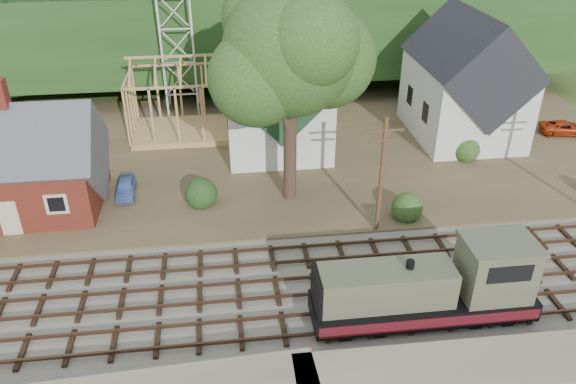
{
  "coord_description": "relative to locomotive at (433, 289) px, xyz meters",
  "views": [
    {
      "loc": [
        -2.4,
        -23.99,
        20.33
      ],
      "look_at": [
        1.36,
        6.0,
        3.0
      ],
      "focal_mm": 35.0,
      "sensor_mm": 36.0,
      "label": 1
    }
  ],
  "objects": [
    {
      "name": "lattice_tower",
      "position": [
        -13.6,
        31.0,
        8.01
      ],
      "size": [
        3.2,
        3.2,
        12.12
      ],
      "color": "silver",
      "rests_on": "village_flat"
    },
    {
      "name": "car_blue",
      "position": [
        -17.11,
        14.74,
        -1.13
      ],
      "size": [
        1.54,
        3.49,
        1.17
      ],
      "primitive_type": "imported",
      "rotation": [
        0.0,
        0.0,
        0.05
      ],
      "color": "#5E83CA",
      "rests_on": "village_flat"
    },
    {
      "name": "hillside",
      "position": [
        -7.6,
        45.0,
        -2.02
      ],
      "size": [
        70.0,
        28.96,
        12.74
      ],
      "primitive_type": "cube",
      "rotation": [
        -0.17,
        0.0,
        0.0
      ],
      "color": "#1E3F19",
      "rests_on": "ground"
    },
    {
      "name": "ridge",
      "position": [
        -7.6,
        61.0,
        -2.02
      ],
      "size": [
        80.0,
        20.0,
        12.0
      ],
      "primitive_type": "cube",
      "color": "black",
      "rests_on": "ground"
    },
    {
      "name": "depot",
      "position": [
        -23.6,
        14.0,
        1.2
      ],
      "size": [
        10.8,
        7.41,
        9.0
      ],
      "color": "#5D2015",
      "rests_on": "village_flat"
    },
    {
      "name": "ground",
      "position": [
        -7.6,
        3.0,
        -2.02
      ],
      "size": [
        140.0,
        140.0,
        0.0
      ],
      "primitive_type": "plane",
      "color": "#384C1E",
      "rests_on": "ground"
    },
    {
      "name": "railroad_bed",
      "position": [
        -7.6,
        3.0,
        -1.94
      ],
      "size": [
        64.0,
        11.0,
        0.16
      ],
      "primitive_type": "cube",
      "color": "#726B5B",
      "rests_on": "ground"
    },
    {
      "name": "church",
      "position": [
        -5.6,
        22.68,
        3.16
      ],
      "size": [
        8.4,
        15.17,
        13.0
      ],
      "color": "silver",
      "rests_on": "village_flat"
    },
    {
      "name": "car_green",
      "position": [
        -24.93,
        16.54,
        -1.09
      ],
      "size": [
        4.0,
        1.99,
        1.26
      ],
      "primitive_type": "imported",
      "rotation": [
        0.0,
        0.0,
        1.39
      ],
      "color": "#93B37C",
      "rests_on": "village_flat"
    },
    {
      "name": "locomotive",
      "position": [
        0.0,
        0.0,
        0.0
      ],
      "size": [
        11.23,
        2.81,
        4.51
      ],
      "color": "black",
      "rests_on": "railroad_bed"
    },
    {
      "name": "village_flat",
      "position": [
        -7.6,
        21.0,
        -1.87
      ],
      "size": [
        64.0,
        26.0,
        0.3
      ],
      "primitive_type": "cube",
      "color": "brown",
      "rests_on": "ground"
    },
    {
      "name": "telegraph_pole_near",
      "position": [
        -0.6,
        8.2,
        2.23
      ],
      "size": [
        2.2,
        0.28,
        8.0
      ],
      "color": "#4C331E",
      "rests_on": "ground"
    },
    {
      "name": "farmhouse",
      "position": [
        10.4,
        22.0,
        2.85
      ],
      "size": [
        8.4,
        10.8,
        10.6
      ],
      "color": "silver",
      "rests_on": "village_flat"
    },
    {
      "name": "car_red",
      "position": [
        19.61,
        20.86,
        -1.14
      ],
      "size": [
        4.43,
        2.67,
        1.15
      ],
      "primitive_type": "imported",
      "rotation": [
        0.0,
        0.0,
        1.38
      ],
      "color": "#B7320E",
      "rests_on": "village_flat"
    },
    {
      "name": "timber_frame",
      "position": [
        -13.6,
        25.0,
        1.25
      ],
      "size": [
        8.2,
        6.2,
        6.99
      ],
      "color": "tan",
      "rests_on": "village_flat"
    },
    {
      "name": "big_tree",
      "position": [
        -5.43,
        13.08,
        8.2
      ],
      "size": [
        10.9,
        8.4,
        14.7
      ],
      "color": "#38281E",
      "rests_on": "village_flat"
    }
  ]
}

